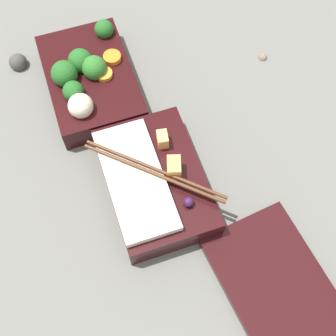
# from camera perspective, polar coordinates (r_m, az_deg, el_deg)

# --- Properties ---
(ground_plane) EXTENTS (3.00, 3.00, 0.00)m
(ground_plane) POSITION_cam_1_polar(r_m,az_deg,el_deg) (0.74, -6.08, 3.85)
(ground_plane) COLOR slate
(bento_tray_vegetable) EXTENTS (0.20, 0.13, 0.07)m
(bento_tray_vegetable) POSITION_cam_1_polar(r_m,az_deg,el_deg) (0.77, -9.61, 10.63)
(bento_tray_vegetable) COLOR black
(bento_tray_vegetable) RESTS_ON ground_plane
(bento_tray_rice) EXTENTS (0.20, 0.16, 0.07)m
(bento_tray_rice) POSITION_cam_1_polar(r_m,az_deg,el_deg) (0.67, -1.84, -1.63)
(bento_tray_rice) COLOR black
(bento_tray_rice) RESTS_ON ground_plane
(bento_lid) EXTENTS (0.21, 0.15, 0.01)m
(bento_lid) POSITION_cam_1_polar(r_m,az_deg,el_deg) (0.66, 12.99, -13.67)
(bento_lid) COLOR black
(bento_lid) RESTS_ON ground_plane
(pebble_0) EXTENTS (0.03, 0.03, 0.03)m
(pebble_0) POSITION_cam_1_polar(r_m,az_deg,el_deg) (0.85, -17.79, 12.16)
(pebble_0) COLOR #474442
(pebble_0) RESTS_ON ground_plane
(pebble_1) EXTENTS (0.02, 0.02, 0.02)m
(pebble_1) POSITION_cam_1_polar(r_m,az_deg,el_deg) (0.84, 11.51, 13.21)
(pebble_1) COLOR #7A6B5B
(pebble_1) RESTS_ON ground_plane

